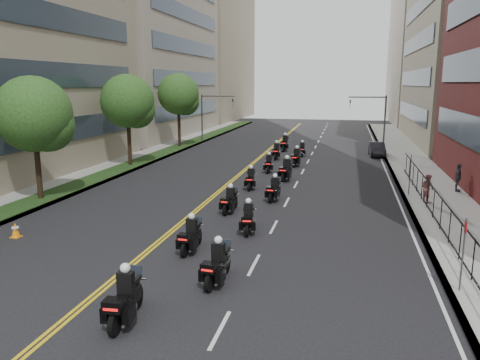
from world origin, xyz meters
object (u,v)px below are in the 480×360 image
object	(u,v)px
motorcycle_5	(274,190)
motorcycle_8	(269,164)
motorcycle_6	(251,180)
pedestrian_b	(428,188)
motorcycle_3	(248,219)
parked_sedan	(377,149)
motorcycle_4	(230,201)
motorcycle_11	(302,150)
motorcycle_1	(217,265)
traffic_cone	(15,230)
motorcycle_0	(125,300)
motorcycle_9	(296,158)
motorcycle_7	(286,171)
motorcycle_10	(276,152)
motorcycle_12	(285,144)
pedestrian_c	(458,178)
motorcycle_2	(191,237)

from	to	relation	value
motorcycle_5	motorcycle_8	xyz separation A→B (m)	(-1.82, 8.94, -0.01)
motorcycle_8	motorcycle_5	bearing A→B (deg)	-83.02
motorcycle_5	motorcycle_6	xyz separation A→B (m)	(-2.01, 2.75, -0.01)
motorcycle_6	pedestrian_b	distance (m)	10.94
motorcycle_3	parked_sedan	bearing A→B (deg)	66.42
motorcycle_4	motorcycle_11	xyz separation A→B (m)	(1.92, 20.94, -0.02)
motorcycle_3	motorcycle_11	bearing A→B (deg)	81.53
motorcycle_1	motorcycle_3	size ratio (longest dim) A/B	1.05
motorcycle_11	traffic_cone	size ratio (longest dim) A/B	2.96
motorcycle_8	pedestrian_b	world-z (taller)	pedestrian_b
parked_sedan	motorcycle_1	bearing A→B (deg)	-105.13
motorcycle_1	traffic_cone	size ratio (longest dim) A/B	3.27
motorcycle_4	pedestrian_b	distance (m)	11.56
motorcycle_1	motorcycle_8	xyz separation A→B (m)	(-1.68, 21.15, -0.04)
motorcycle_3	motorcycle_4	xyz separation A→B (m)	(-1.69, 3.17, -0.02)
motorcycle_0	motorcycle_9	distance (m)	27.67
motorcycle_0	motorcycle_6	size ratio (longest dim) A/B	1.12
motorcycle_0	motorcycle_7	bearing A→B (deg)	80.37
motorcycle_10	motorcycle_1	bearing A→B (deg)	-89.05
motorcycle_11	motorcycle_12	bearing A→B (deg)	119.99
motorcycle_4	motorcycle_12	xyz separation A→B (m)	(-0.16, 24.07, 0.11)
motorcycle_8	parked_sedan	world-z (taller)	motorcycle_8
motorcycle_12	motorcycle_4	bearing A→B (deg)	-88.70
pedestrian_c	traffic_cone	distance (m)	25.61
pedestrian_b	pedestrian_c	xyz separation A→B (m)	(2.30, 3.26, 0.08)
traffic_cone	motorcycle_1	bearing A→B (deg)	-15.01
motorcycle_2	motorcycle_9	distance (m)	21.63
motorcycle_4	motorcycle_6	bearing A→B (deg)	95.87
motorcycle_2	motorcycle_5	bearing A→B (deg)	79.79
motorcycle_7	motorcycle_10	bearing A→B (deg)	110.07
motorcycle_7	parked_sedan	world-z (taller)	motorcycle_7
parked_sedan	pedestrian_c	world-z (taller)	pedestrian_c
motorcycle_2	motorcycle_11	world-z (taller)	motorcycle_2
motorcycle_8	motorcycle_11	bearing A→B (deg)	74.05
motorcycle_3	motorcycle_6	bearing A→B (deg)	92.94
motorcycle_10	pedestrian_b	distance (m)	18.14
motorcycle_2	motorcycle_6	distance (m)	12.13
motorcycle_11	motorcycle_1	bearing A→B (deg)	-93.85
pedestrian_b	pedestrian_c	size ratio (longest dim) A/B	0.91
motorcycle_6	pedestrian_c	distance (m)	13.21
motorcycle_7	motorcycle_11	distance (m)	11.78
motorcycle_7	motorcycle_2	bearing A→B (deg)	-90.18
motorcycle_4	motorcycle_10	xyz separation A→B (m)	(-0.25, 18.64, 0.06)
motorcycle_6	motorcycle_12	world-z (taller)	motorcycle_12
motorcycle_5	motorcycle_7	size ratio (longest dim) A/B	0.89
motorcycle_9	motorcycle_11	size ratio (longest dim) A/B	1.14
motorcycle_1	motorcycle_6	world-z (taller)	motorcycle_1
motorcycle_0	motorcycle_2	bearing A→B (deg)	85.95
motorcycle_7	motorcycle_10	distance (m)	9.71
motorcycle_12	parked_sedan	distance (m)	9.21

